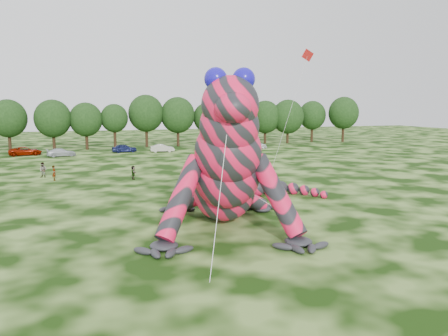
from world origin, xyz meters
TOP-DOWN VIEW (x-y plane):
  - ground at (0.00, 0.00)m, footprint 240.00×240.00m
  - inflatable_gecko at (4.96, 0.39)m, footprint 22.44×25.05m
  - flying_kite at (16.30, 9.11)m, footprint 3.97×2.93m
  - tree_6 at (-17.56, 56.68)m, footprint 6.52×5.86m
  - tree_7 at (-10.08, 56.80)m, footprint 6.68×6.01m
  - tree_8 at (-4.22, 56.99)m, footprint 6.14×5.53m
  - tree_9 at (1.06, 57.35)m, footprint 5.27×4.74m
  - tree_10 at (7.40, 58.58)m, footprint 7.09×6.38m
  - tree_11 at (13.79, 58.20)m, footprint 7.01×6.31m
  - tree_12 at (20.01, 57.74)m, footprint 5.99×5.39m
  - tree_13 at (27.13, 57.13)m, footprint 6.83×6.15m
  - tree_14 at (33.46, 58.72)m, footprint 6.82×6.14m
  - tree_15 at (38.47, 57.77)m, footprint 7.17×6.45m
  - tree_16 at (45.45, 59.37)m, footprint 6.26×5.63m
  - tree_17 at (51.95, 56.66)m, footprint 6.98×6.28m
  - car_2 at (-14.28, 49.78)m, footprint 5.58×3.21m
  - car_3 at (-8.42, 46.38)m, footprint 4.88×2.70m
  - car_4 at (2.10, 49.59)m, footprint 4.54×2.19m
  - car_5 at (8.73, 47.99)m, footprint 4.39×1.85m
  - car_6 at (20.09, 48.56)m, footprint 5.27×3.01m
  - car_7 at (26.97, 48.69)m, footprint 5.02×2.15m
  - spectator_0 at (-8.13, 22.01)m, footprint 0.43×0.64m
  - spectator_5 at (0.49, 20.14)m, footprint 0.55×1.48m
  - spectator_1 at (-9.49, 24.54)m, footprint 1.09×1.01m
  - spectator_3 at (15.24, 32.46)m, footprint 0.97×1.10m

SIDE VIEW (x-z plane):
  - ground at x=0.00m, z-range 0.00..0.00m
  - car_3 at x=-8.42m, z-range 0.00..1.34m
  - car_6 at x=20.09m, z-range 0.00..1.39m
  - car_5 at x=8.73m, z-range 0.00..1.41m
  - car_7 at x=26.97m, z-range 0.00..1.44m
  - car_2 at x=-14.28m, z-range 0.00..1.47m
  - car_4 at x=2.10m, z-range 0.00..1.50m
  - spectator_5 at x=0.49m, z-range 0.00..1.57m
  - spectator_0 at x=-8.13m, z-range 0.00..1.72m
  - spectator_3 at x=15.24m, z-range 0.00..1.78m
  - spectator_1 at x=-9.49m, z-range 0.00..1.81m
  - tree_9 at x=1.06m, z-range 0.00..8.68m
  - tree_8 at x=-4.22m, z-range 0.00..8.94m
  - tree_12 at x=20.01m, z-range 0.00..8.97m
  - tree_16 at x=45.45m, z-range 0.00..9.37m
  - tree_14 at x=33.46m, z-range 0.00..9.40m
  - tree_7 at x=-10.08m, z-range 0.00..9.48m
  - tree_6 at x=-17.56m, z-range 0.00..9.49m
  - tree_15 at x=38.47m, z-range 0.00..9.63m
  - tree_11 at x=13.79m, z-range 0.00..10.07m
  - tree_13 at x=27.13m, z-range 0.00..10.13m
  - tree_17 at x=51.95m, z-range 0.00..10.30m
  - tree_10 at x=7.40m, z-range 0.00..10.50m
  - inflatable_gecko at x=4.96m, z-range 0.00..10.83m
  - flying_kite at x=16.30m, z-range 5.36..19.57m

